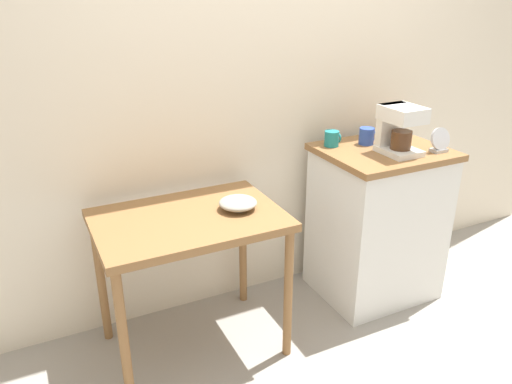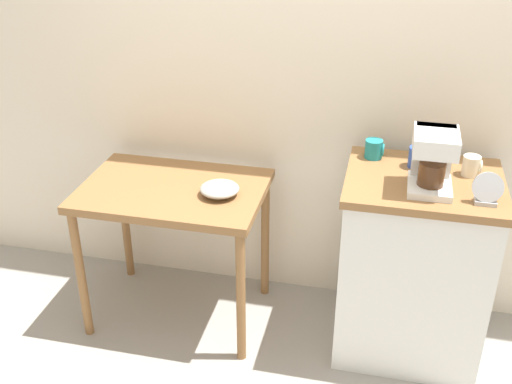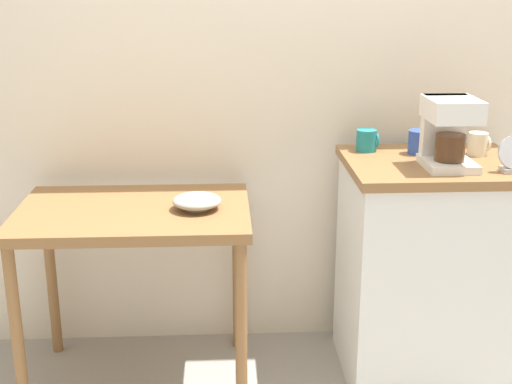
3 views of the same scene
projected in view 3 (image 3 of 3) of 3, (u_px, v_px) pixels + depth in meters
ground_plane at (285, 374)px, 2.93m from camera, size 8.00×8.00×0.00m
back_wall at (304, 26)px, 2.90m from camera, size 4.40×0.10×2.80m
wooden_table at (134, 232)px, 2.68m from camera, size 0.88×0.61×0.75m
kitchen_counter at (427, 270)px, 2.82m from camera, size 0.68×0.58×0.92m
bowl_stoneware at (197, 201)px, 2.63m from camera, size 0.19×0.19×0.06m
coffee_maker at (449, 129)px, 2.57m from camera, size 0.18×0.22×0.26m
mug_dark_teal at (367, 140)px, 2.83m from camera, size 0.09×0.08×0.09m
mug_blue at (419, 142)px, 2.78m from camera, size 0.09×0.09×0.09m
mug_small_cream at (478, 144)px, 2.76m from camera, size 0.08×0.08×0.09m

